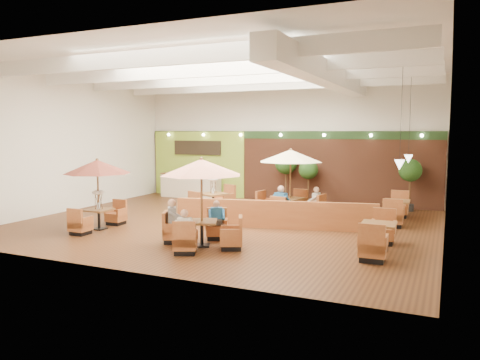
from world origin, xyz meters
The scene contains 17 objects.
room centered at (0.25, 1.22, 3.63)m, with size 14.04×14.00×5.52m.
service_counter centered at (-4.40, 5.10, 0.58)m, with size 3.00×0.75×1.18m.
booth_divider centered at (1.82, -0.08, 0.46)m, with size 6.71×0.18×0.93m, color brown.
table_0 centered at (-3.41, -2.59, 1.78)m, with size 2.16×2.29×2.35m.
table_1 centered at (0.77, -3.18, 1.72)m, with size 2.63×2.63×2.51m.
table_2 centered at (1.69, 1.99, 1.77)m, with size 2.63×2.63×2.60m.
table_3 centered at (-1.33, 1.56, 0.50)m, with size 1.22×2.94×1.59m.
table_4 centered at (5.40, -1.81, 0.38)m, with size 0.91×2.66×0.99m.
table_5 centered at (5.40, 2.75, 0.38)m, with size 0.90×2.63×0.99m.
topiary_0 centered at (0.40, 5.30, 1.70)m, with size 0.98×0.98×2.29m.
topiary_1 centered at (1.43, 5.30, 1.47)m, with size 0.85×0.85×1.97m.
topiary_2 centered at (5.64, 5.30, 1.58)m, with size 0.91×0.91×2.12m.
diner_0 centered at (0.77, -4.10, 0.74)m, with size 0.40×0.37×0.74m.
diner_1 centered at (0.77, -2.26, 0.72)m, with size 0.40×0.39×0.71m.
diner_2 centered at (-0.14, -3.18, 0.77)m, with size 0.46×0.47×0.82m.
diner_3 centered at (1.69, 1.04, 0.78)m, with size 0.46×0.42×0.85m.
diner_4 centered at (2.63, 1.99, 0.74)m, with size 0.30×0.37×0.75m.
Camera 1 is at (7.04, -14.54, 3.23)m, focal length 35.00 mm.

